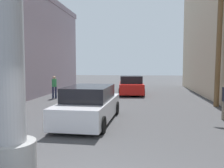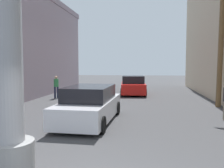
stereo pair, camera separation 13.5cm
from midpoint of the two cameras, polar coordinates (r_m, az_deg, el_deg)
name	(u,v)px [view 1 (the left image)]	position (r m, az deg, el deg)	size (l,w,h in m)	color
ground_plane	(122,108)	(14.23, 2.01, -5.61)	(88.02, 88.02, 0.00)	#424244
car_lead	(89,105)	(10.92, -5.55, -4.77)	(2.24, 5.13, 1.56)	black
car_far	(131,85)	(21.02, 4.18, -0.33)	(2.31, 4.59, 1.56)	black
palm_tree_mid_right	(221,1)	(16.34, 23.35, 17.04)	(2.94, 2.70, 9.65)	brown
pedestrian_far_left	(54,85)	(18.75, -13.26, -0.30)	(0.42, 0.42, 1.66)	#1E233F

